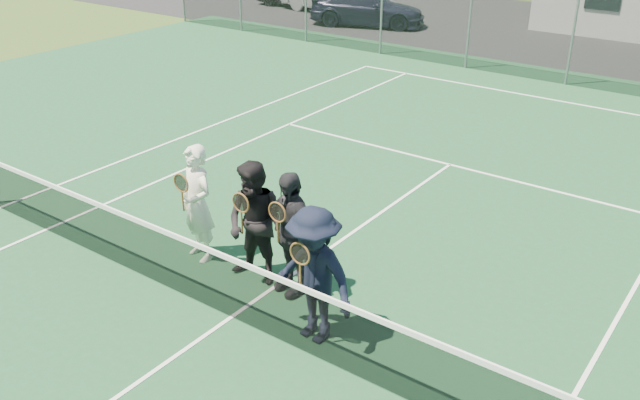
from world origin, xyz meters
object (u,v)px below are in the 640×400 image
(tennis_net, at_px, (229,284))
(player_b, at_px, (255,224))
(player_a, at_px, (197,203))
(car_c, at_px, (367,9))
(player_d, at_px, (314,275))
(player_c, at_px, (291,233))

(tennis_net, relative_size, player_b, 6.49)
(player_a, bearing_deg, car_c, 114.42)
(player_b, bearing_deg, car_c, 117.61)
(player_b, bearing_deg, tennis_net, -70.03)
(player_a, height_order, player_d, same)
(player_b, xyz_separation_m, player_d, (1.45, -0.60, -0.00))
(player_c, height_order, player_d, same)
(player_c, bearing_deg, player_b, -172.94)
(player_c, bearing_deg, player_d, -37.00)
(player_a, bearing_deg, tennis_net, -31.72)
(player_a, height_order, player_c, same)
(player_b, bearing_deg, player_d, -22.32)
(tennis_net, height_order, player_a, player_a)
(tennis_net, distance_m, player_a, 1.74)
(player_c, bearing_deg, player_a, -176.77)
(player_c, xyz_separation_m, player_d, (0.88, -0.67, -0.00))
(car_c, distance_m, player_d, 19.54)
(player_d, bearing_deg, tennis_net, -164.06)
(car_c, distance_m, player_a, 17.85)
(player_c, bearing_deg, car_c, 119.27)
(car_c, distance_m, tennis_net, 19.28)
(player_b, bearing_deg, player_c, 7.06)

